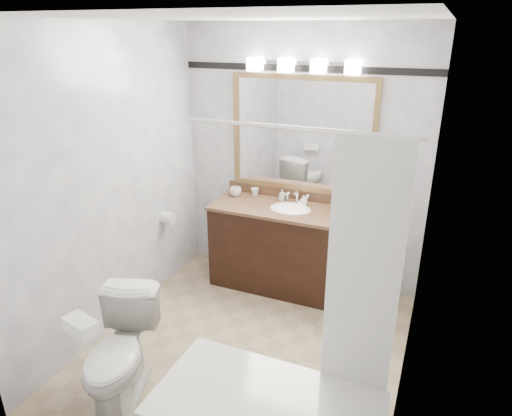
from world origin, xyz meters
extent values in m
cube|color=tan|center=(0.00, 0.00, -0.01)|extent=(2.40, 2.60, 0.01)
cube|color=white|center=(0.00, 0.00, 2.50)|extent=(2.40, 2.60, 0.01)
cube|color=white|center=(0.00, 1.30, 1.25)|extent=(2.40, 0.01, 2.50)
cube|color=white|center=(0.00, -1.30, 1.25)|extent=(2.40, 0.01, 2.50)
cube|color=white|center=(-1.20, 0.00, 1.25)|extent=(0.01, 2.60, 2.50)
cube|color=white|center=(1.20, 0.00, 1.25)|extent=(0.01, 2.60, 2.50)
cube|color=black|center=(0.00, 1.01, 0.41)|extent=(1.50, 0.55, 0.82)
cube|color=#906344|center=(0.00, 1.01, 0.83)|extent=(1.53, 0.58, 0.03)
cube|color=#906344|center=(0.00, 1.29, 0.90)|extent=(1.53, 0.03, 0.10)
ellipsoid|color=white|center=(0.00, 1.01, 0.82)|extent=(0.44, 0.34, 0.14)
cube|color=olive|center=(0.00, 1.28, 2.02)|extent=(1.40, 0.04, 0.05)
cube|color=olive|center=(0.00, 1.28, 0.97)|extent=(1.40, 0.04, 0.05)
cube|color=olive|center=(-0.68, 1.28, 1.50)|extent=(0.05, 0.04, 1.00)
cube|color=olive|center=(0.68, 1.28, 1.50)|extent=(0.05, 0.04, 1.00)
cube|color=white|center=(0.00, 1.29, 1.50)|extent=(1.30, 0.01, 1.00)
cube|color=silver|center=(0.00, 1.27, 2.15)|extent=(0.90, 0.05, 0.03)
cube|color=white|center=(-0.45, 1.22, 2.13)|extent=(0.12, 0.12, 0.12)
cube|color=white|center=(-0.15, 1.22, 2.13)|extent=(0.12, 0.12, 0.12)
cube|color=white|center=(0.15, 1.22, 2.13)|extent=(0.12, 0.12, 0.12)
cube|color=white|center=(0.45, 1.22, 2.13)|extent=(0.12, 0.12, 0.12)
cube|color=black|center=(0.00, 1.29, 2.10)|extent=(2.40, 0.01, 0.06)
cylinder|color=silver|center=(0.53, -0.54, 1.95)|extent=(1.30, 0.02, 0.02)
cube|color=white|center=(0.95, -0.55, 1.18)|extent=(0.40, 0.04, 1.55)
cylinder|color=white|center=(-1.14, 0.66, 0.70)|extent=(0.11, 0.12, 0.12)
imported|color=white|center=(-0.58, -0.84, 0.37)|extent=(0.62, 0.82, 0.75)
cube|color=white|center=(-0.58, -1.12, 0.79)|extent=(0.23, 0.16, 0.09)
cylinder|color=black|center=(0.60, 0.93, 0.86)|extent=(0.17, 0.17, 0.02)
cylinder|color=black|center=(0.60, 0.98, 0.98)|extent=(0.14, 0.14, 0.24)
sphere|color=black|center=(0.60, 0.98, 1.10)|extent=(0.14, 0.14, 0.14)
cube|color=black|center=(0.60, 0.91, 1.06)|extent=(0.10, 0.10, 0.05)
cylinder|color=silver|center=(0.60, 0.91, 0.89)|extent=(0.06, 0.06, 0.06)
imported|color=white|center=(-0.63, 1.13, 0.89)|extent=(0.14, 0.14, 0.09)
imported|color=white|center=(-0.45, 1.22, 0.89)|extent=(0.08, 0.08, 0.07)
imported|color=white|center=(-0.15, 1.20, 0.90)|extent=(0.05, 0.05, 0.11)
imported|color=white|center=(0.08, 1.15, 0.90)|extent=(0.09, 0.09, 0.09)
cube|color=#EBECC2|center=(0.07, 1.13, 0.86)|extent=(0.09, 0.07, 0.03)
camera|label=1|loc=(1.26, -2.80, 2.44)|focal=32.00mm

